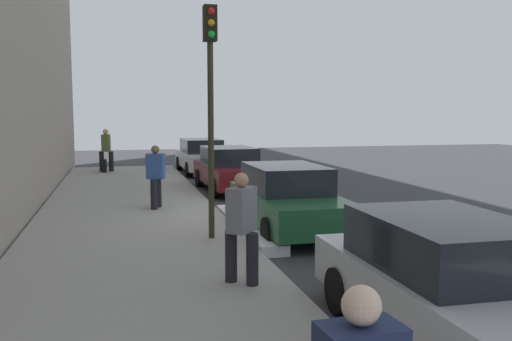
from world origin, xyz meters
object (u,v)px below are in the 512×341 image
object	(u,v)px
pedestrian_grey_coat	(242,225)
rolling_suitcase	(104,166)
pedestrian_olive_coat	(106,149)
traffic_light_pole	(211,84)
parked_car_white	(202,156)
parked_car_maroon	(230,169)
parked_car_green	(288,199)
parked_car_silver	(452,284)
pedestrian_blue_coat	(156,175)

from	to	relation	value
pedestrian_grey_coat	rolling_suitcase	size ratio (longest dim) A/B	1.84
pedestrian_olive_coat	traffic_light_pole	xyz separation A→B (m)	(13.89, 2.34, 2.15)
parked_car_white	parked_car_maroon	xyz separation A→B (m)	(5.98, 0.10, -0.00)
parked_car_maroon	parked_car_green	bearing A→B (deg)	-0.13
rolling_suitcase	pedestrian_olive_coat	bearing A→B (deg)	166.07
parked_car_silver	traffic_light_pole	xyz separation A→B (m)	(-5.65, -1.86, 2.53)
pedestrian_olive_coat	traffic_light_pole	distance (m)	14.25
parked_car_silver	pedestrian_grey_coat	world-z (taller)	pedestrian_grey_coat
parked_car_green	parked_car_silver	bearing A→B (deg)	-0.44
parked_car_green	traffic_light_pole	bearing A→B (deg)	-64.63
parked_car_white	parked_car_maroon	size ratio (longest dim) A/B	1.04
parked_car_white	parked_car_maroon	bearing A→B (deg)	0.95
parked_car_maroon	traffic_light_pole	xyz separation A→B (m)	(7.72, -1.93, 2.53)
parked_car_white	traffic_light_pole	bearing A→B (deg)	-7.61
traffic_light_pole	pedestrian_olive_coat	bearing A→B (deg)	-170.45
pedestrian_blue_coat	traffic_light_pole	xyz separation A→B (m)	(3.87, 0.87, 2.24)
traffic_light_pole	parked_car_green	bearing A→B (deg)	115.37
pedestrian_blue_coat	parked_car_white	bearing A→B (deg)	164.64
pedestrian_grey_coat	pedestrian_olive_coat	size ratio (longest dim) A/B	0.91
rolling_suitcase	parked_car_green	bearing A→B (deg)	19.07
parked_car_maroon	pedestrian_olive_coat	size ratio (longest dim) A/B	2.49
pedestrian_blue_coat	pedestrian_grey_coat	xyz separation A→B (m)	(7.01, 0.81, -0.01)
parked_car_silver	pedestrian_grey_coat	bearing A→B (deg)	-142.57
pedestrian_olive_coat	parked_car_maroon	bearing A→B (deg)	34.65
parked_car_maroon	pedestrian_olive_coat	bearing A→B (deg)	-145.35
parked_car_white	parked_car_silver	xyz separation A→B (m)	(19.35, 0.03, -0.00)
traffic_light_pole	parked_car_white	bearing A→B (deg)	172.39
traffic_light_pole	parked_car_maroon	bearing A→B (deg)	165.97
parked_car_white	pedestrian_olive_coat	bearing A→B (deg)	-92.65
parked_car_green	pedestrian_grey_coat	xyz separation A→B (m)	(4.04, -1.98, 0.29)
pedestrian_grey_coat	traffic_light_pole	size ratio (longest dim) A/B	0.36
parked_car_white	rolling_suitcase	xyz separation A→B (m)	(0.21, -4.27, -0.33)
parked_car_green	pedestrian_olive_coat	size ratio (longest dim) A/B	2.46
pedestrian_grey_coat	rolling_suitcase	world-z (taller)	pedestrian_grey_coat
pedestrian_grey_coat	traffic_light_pole	xyz separation A→B (m)	(-3.13, 0.06, 2.24)
parked_car_green	rolling_suitcase	bearing A→B (deg)	-160.93
traffic_light_pole	rolling_suitcase	bearing A→B (deg)	-169.76
parked_car_silver	traffic_light_pole	bearing A→B (deg)	-161.74
parked_car_maroon	traffic_light_pole	world-z (taller)	traffic_light_pole
pedestrian_blue_coat	traffic_light_pole	bearing A→B (deg)	12.65
pedestrian_olive_coat	parked_car_green	bearing A→B (deg)	18.13
parked_car_maroon	pedestrian_grey_coat	size ratio (longest dim) A/B	2.74
parked_car_white	parked_car_green	xyz separation A→B (m)	(12.79, 0.08, -0.00)
parked_car_white	traffic_light_pole	size ratio (longest dim) A/B	1.03
pedestrian_blue_coat	pedestrian_olive_coat	distance (m)	10.12
parked_car_silver	pedestrian_blue_coat	world-z (taller)	pedestrian_blue_coat
pedestrian_blue_coat	traffic_light_pole	distance (m)	4.56
pedestrian_grey_coat	rolling_suitcase	xyz separation A→B (m)	(-16.62, -2.37, -0.62)
parked_car_maroon	pedestrian_blue_coat	distance (m)	4.76
parked_car_green	pedestrian_blue_coat	xyz separation A→B (m)	(-2.97, -2.78, 0.30)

